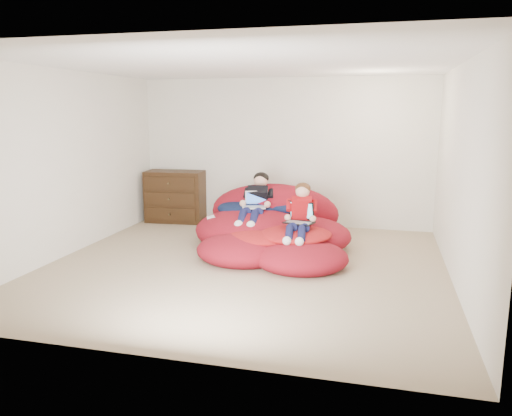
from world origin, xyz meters
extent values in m
cube|color=tan|center=(0.00, 0.00, -0.12)|extent=(5.10, 5.10, 0.25)
cube|color=silver|center=(0.00, 2.51, 1.25)|extent=(5.10, 0.02, 2.50)
cube|color=silver|center=(0.00, -2.51, 1.25)|extent=(5.10, 0.02, 2.50)
cube|color=silver|center=(-2.51, 0.00, 1.25)|extent=(0.02, 5.10, 2.50)
cube|color=silver|center=(2.51, 0.00, 1.25)|extent=(0.02, 5.10, 2.50)
cube|color=white|center=(0.00, 0.00, 2.51)|extent=(5.10, 5.10, 0.02)
cube|color=#331F0E|center=(-1.90, 2.24, 0.45)|extent=(1.05, 0.58, 0.91)
cube|color=#331F0E|center=(-1.90, 1.98, 0.18)|extent=(0.91, 0.09, 0.22)
cylinder|color=#4C3F26|center=(-1.90, 1.96, 0.18)|extent=(0.03, 0.06, 0.03)
cube|color=#331F0E|center=(-1.90, 1.98, 0.45)|extent=(0.91, 0.09, 0.22)
cylinder|color=#4C3F26|center=(-1.90, 1.96, 0.45)|extent=(0.03, 0.06, 0.03)
cube|color=#331F0E|center=(-1.90, 1.98, 0.73)|extent=(0.91, 0.09, 0.22)
cylinder|color=#4C3F26|center=(-1.90, 1.96, 0.73)|extent=(0.03, 0.06, 0.03)
ellipsoid|color=maroon|center=(-0.15, 1.04, 0.22)|extent=(1.75, 1.57, 0.63)
ellipsoid|color=maroon|center=(0.59, 0.99, 0.20)|extent=(1.39, 1.35, 0.50)
ellipsoid|color=maroon|center=(0.22, 0.60, 0.18)|extent=(1.41, 1.13, 0.45)
ellipsoid|color=maroon|center=(-0.09, 0.25, 0.14)|extent=(1.25, 1.14, 0.42)
ellipsoid|color=maroon|center=(0.69, 0.14, 0.13)|extent=(1.23, 1.12, 0.40)
ellipsoid|color=maroon|center=(0.04, 1.56, 0.40)|extent=(2.01, 0.89, 0.89)
ellipsoid|color=#121D41|center=(-0.28, 1.35, 0.48)|extent=(1.04, 0.85, 0.27)
ellipsoid|color=#121D41|center=(0.29, 1.47, 0.52)|extent=(1.02, 0.71, 0.24)
ellipsoid|color=red|center=(0.55, 0.49, 0.34)|extent=(1.00, 1.00, 0.18)
ellipsoid|color=red|center=(0.12, 0.39, 0.30)|extent=(0.93, 0.84, 0.17)
ellipsoid|color=beige|center=(-0.37, 1.76, 0.62)|extent=(0.48, 0.31, 0.31)
cube|color=black|center=(-0.14, 1.28, 0.65)|extent=(0.35, 0.44, 0.44)
sphere|color=#DFA288|center=(-0.14, 1.42, 0.91)|extent=(0.21, 0.21, 0.21)
ellipsoid|color=black|center=(-0.14, 1.45, 0.94)|extent=(0.24, 0.22, 0.18)
cylinder|color=#12143A|center=(-0.22, 0.98, 0.51)|extent=(0.18, 0.36, 0.19)
cylinder|color=#12143A|center=(-0.22, 0.67, 0.48)|extent=(0.15, 0.34, 0.22)
sphere|color=white|center=(-0.22, 0.50, 0.42)|extent=(0.12, 0.12, 0.12)
cylinder|color=#12143A|center=(-0.05, 0.98, 0.51)|extent=(0.18, 0.36, 0.19)
cylinder|color=#12143A|center=(-0.05, 0.67, 0.48)|extent=(0.15, 0.34, 0.22)
sphere|color=white|center=(-0.05, 0.50, 0.42)|extent=(0.12, 0.12, 0.12)
cube|color=#B20F15|center=(0.62, 0.64, 0.62)|extent=(0.30, 0.27, 0.43)
sphere|color=#DFA288|center=(0.62, 0.70, 0.89)|extent=(0.19, 0.19, 0.19)
ellipsoid|color=#462812|center=(0.62, 0.72, 0.92)|extent=(0.21, 0.20, 0.16)
cylinder|color=#12143A|center=(0.54, 0.45, 0.45)|extent=(0.16, 0.32, 0.17)
cylinder|color=#12143A|center=(0.54, 0.17, 0.42)|extent=(0.14, 0.31, 0.20)
sphere|color=white|center=(0.54, 0.01, 0.37)|extent=(0.11, 0.11, 0.11)
cylinder|color=#12143A|center=(0.70, 0.45, 0.45)|extent=(0.16, 0.32, 0.17)
cylinder|color=#12143A|center=(0.70, 0.17, 0.42)|extent=(0.14, 0.31, 0.20)
sphere|color=white|center=(0.70, 0.01, 0.37)|extent=(0.11, 0.11, 0.11)
cube|color=silver|center=(-0.14, 0.99, 0.57)|extent=(0.39, 0.32, 0.01)
cube|color=gray|center=(-0.14, 0.98, 0.58)|extent=(0.31, 0.21, 0.00)
cube|color=silver|center=(-0.14, 1.14, 0.69)|extent=(0.34, 0.19, 0.22)
cube|color=#3A6CC6|center=(-0.14, 1.14, 0.69)|extent=(0.30, 0.15, 0.18)
cube|color=black|center=(0.62, 0.46, 0.50)|extent=(0.43, 0.35, 0.01)
cube|color=gray|center=(0.62, 0.45, 0.51)|extent=(0.34, 0.22, 0.00)
cube|color=black|center=(0.62, 0.62, 0.64)|extent=(0.37, 0.17, 0.25)
cube|color=teal|center=(0.62, 0.61, 0.64)|extent=(0.33, 0.14, 0.21)
cube|color=silver|center=(-0.69, 0.83, 0.42)|extent=(0.18, 0.18, 0.06)
camera|label=1|loc=(1.65, -5.90, 1.95)|focal=35.00mm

